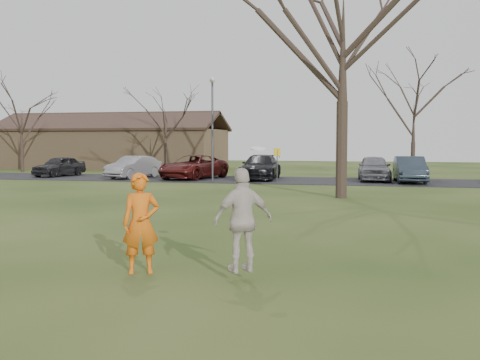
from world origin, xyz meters
name	(u,v)px	position (x,y,z in m)	size (l,w,h in m)	color
ground	(192,274)	(0.00, 0.00, 0.00)	(120.00, 120.00, 0.00)	#1E380F
parking_strip	(317,181)	(0.00, 25.00, 0.02)	(62.00, 6.50, 0.04)	black
player_defender	(141,223)	(-0.96, -0.14, 0.95)	(0.69, 0.46, 1.90)	orange
car_0	(59,166)	(-17.86, 25.23, 0.74)	(1.65, 4.10, 1.40)	black
car_1	(134,167)	(-12.03, 24.61, 0.77)	(1.54, 4.43, 1.46)	gray
car_2	(194,167)	(-7.99, 24.95, 0.81)	(2.54, 5.51, 1.53)	#4F1412
car_3	(260,167)	(-3.62, 25.32, 0.82)	(2.18, 5.37, 1.56)	black
car_4	(374,168)	(3.45, 25.57, 0.83)	(1.86, 4.63, 1.58)	slate
car_5	(410,169)	(5.50, 24.68, 0.81)	(1.63, 4.67, 1.54)	#2D3844
catching_play	(243,220)	(1.06, -0.34, 1.10)	(1.15, 0.98, 2.24)	beige
building	(113,147)	(-20.00, 38.00, 1.93)	(20.60, 8.50, 5.14)	#8C6D4C
lamp_post	(212,116)	(-6.00, 22.50, 3.97)	(0.34, 0.34, 6.27)	#47474C
sign_yellow	(277,159)	(-2.00, 22.00, 1.45)	(0.35, 0.35, 2.08)	#47474C
big_tree	(343,36)	(2.00, 15.00, 7.00)	(9.00, 9.00, 14.00)	#352821
small_tree_row	(388,120)	(4.38, 30.06, 3.89)	(55.00, 5.90, 8.50)	#352821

